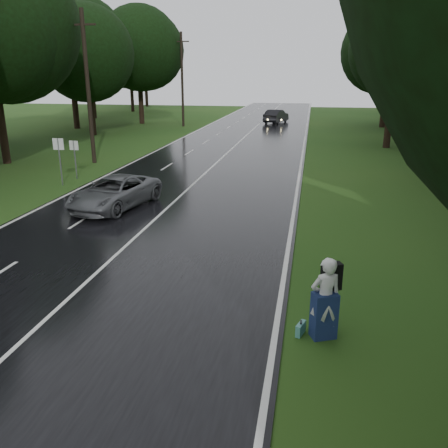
# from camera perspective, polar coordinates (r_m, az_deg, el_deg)

# --- Properties ---
(ground) EXTENTS (160.00, 160.00, 0.00)m
(ground) POSITION_cam_1_polar(r_m,az_deg,el_deg) (12.96, -20.88, -10.93)
(ground) COLOR #264915
(ground) RESTS_ON ground
(road) EXTENTS (12.00, 140.00, 0.04)m
(road) POSITION_cam_1_polar(r_m,az_deg,el_deg) (30.81, -1.64, 6.81)
(road) COLOR black
(road) RESTS_ON ground
(lane_center) EXTENTS (0.12, 140.00, 0.01)m
(lane_center) POSITION_cam_1_polar(r_m,az_deg,el_deg) (30.80, -1.64, 6.85)
(lane_center) COLOR silver
(lane_center) RESTS_ON road
(grey_car) EXTENTS (3.40, 5.51, 1.42)m
(grey_car) POSITION_cam_1_polar(r_m,az_deg,el_deg) (22.14, -13.21, 3.80)
(grey_car) COLOR #56595C
(grey_car) RESTS_ON road
(far_car) EXTENTS (2.93, 5.24, 1.63)m
(far_car) POSITION_cam_1_polar(r_m,az_deg,el_deg) (59.83, 6.40, 12.98)
(far_car) COLOR black
(far_car) RESTS_ON road
(hitchhiker) EXTENTS (0.88, 0.85, 2.04)m
(hitchhiker) POSITION_cam_1_polar(r_m,az_deg,el_deg) (11.27, 12.30, -9.17)
(hitchhiker) COLOR silver
(hitchhiker) RESTS_ON ground
(suitcase) EXTENTS (0.25, 0.44, 0.30)m
(suitcase) POSITION_cam_1_polar(r_m,az_deg,el_deg) (11.63, 9.36, -12.53)
(suitcase) COLOR teal
(suitcase) RESTS_ON ground
(utility_pole_mid) EXTENTS (1.80, 0.28, 9.96)m
(utility_pole_mid) POSITION_cam_1_polar(r_m,az_deg,el_deg) (34.21, -15.57, 7.25)
(utility_pole_mid) COLOR black
(utility_pole_mid) RESTS_ON ground
(utility_pole_far) EXTENTS (1.80, 0.28, 10.36)m
(utility_pole_far) POSITION_cam_1_polar(r_m,az_deg,el_deg) (56.19, -4.99, 11.83)
(utility_pole_far) COLOR black
(utility_pole_far) RESTS_ON ground
(road_sign_a) EXTENTS (0.63, 0.10, 2.62)m
(road_sign_a) POSITION_cam_1_polar(r_m,az_deg,el_deg) (27.75, -19.14, 4.51)
(road_sign_a) COLOR white
(road_sign_a) RESTS_ON ground
(road_sign_b) EXTENTS (0.54, 0.10, 2.25)m
(road_sign_b) POSITION_cam_1_polar(r_m,az_deg,el_deg) (29.19, -17.54, 5.30)
(road_sign_b) COLOR white
(road_sign_b) RESTS_ON ground
(tree_left_d) EXTENTS (9.96, 9.96, 15.56)m
(tree_left_d) POSITION_cam_1_polar(r_m,az_deg,el_deg) (36.09, -25.00, 6.76)
(tree_left_d) COLOR black
(tree_left_d) RESTS_ON ground
(tree_left_e) EXTENTS (8.37, 8.37, 13.08)m
(tree_left_e) POSITION_cam_1_polar(r_m,az_deg,el_deg) (50.03, -15.71, 10.48)
(tree_left_e) COLOR black
(tree_left_e) RESTS_ON ground
(tree_left_f) EXTENTS (9.69, 9.69, 15.14)m
(tree_left_f) POSITION_cam_1_polar(r_m,az_deg,el_deg) (60.02, -9.99, 12.02)
(tree_left_f) COLOR black
(tree_left_f) RESTS_ON ground
(tree_right_e) EXTENTS (9.29, 9.29, 14.52)m
(tree_right_e) POSITION_cam_1_polar(r_m,az_deg,el_deg) (42.10, 19.22, 8.83)
(tree_right_e) COLOR black
(tree_right_e) RESTS_ON ground
(tree_right_f) EXTENTS (9.17, 9.17, 14.33)m
(tree_right_f) POSITION_cam_1_polar(r_m,az_deg,el_deg) (58.04, 18.76, 11.16)
(tree_right_f) COLOR black
(tree_right_f) RESTS_ON ground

